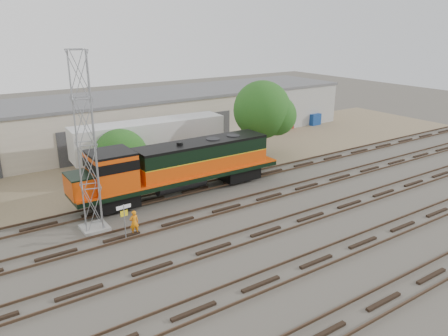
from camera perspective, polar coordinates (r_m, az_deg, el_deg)
ground at (r=30.77m, az=1.91°, el=-6.33°), size 140.00×140.00×0.00m
dirt_strip at (r=42.99m, az=-9.87°, el=0.73°), size 80.00×16.00×0.02m
tracks at (r=28.60m, az=5.47°, el=-8.25°), size 80.00×20.40×0.28m
warehouse at (r=49.52m, az=-13.86°, el=5.97°), size 58.40×10.40×5.30m
locomotive at (r=33.90m, az=-6.15°, el=0.24°), size 17.10×3.00×4.11m
signal_tower at (r=28.29m, az=-17.54°, el=2.57°), size 1.69×1.69×11.44m
sign_post at (r=27.71m, az=-12.91°, el=-6.02°), size 0.96×0.10×2.34m
worker at (r=28.54m, az=-11.66°, el=-6.98°), size 0.61×0.42×1.64m
semi_trailer at (r=41.09m, az=-9.22°, el=3.92°), size 14.36×3.57×4.38m
dumpster_blue at (r=59.45m, az=11.53°, el=6.28°), size 1.70×1.61×1.50m
dumpster_red at (r=56.70m, az=8.13°, el=5.84°), size 1.75×1.67×1.40m
tree_mid at (r=38.23m, az=-12.90°, el=1.33°), size 4.92×4.69×4.69m
tree_east at (r=43.29m, az=5.48°, el=7.41°), size 5.95×5.67×7.65m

